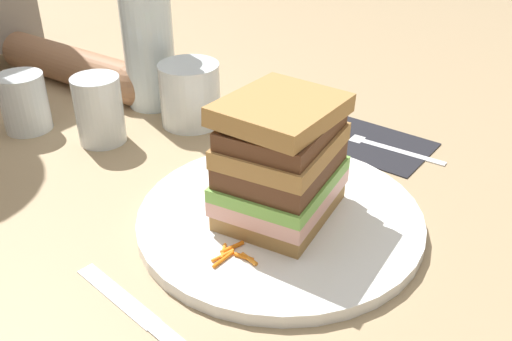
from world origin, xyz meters
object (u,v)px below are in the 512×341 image
at_px(fork, 379,143).
at_px(juice_glass, 190,97).
at_px(sandwich, 281,161).
at_px(empty_tumbler_0, 24,103).
at_px(napkin_dark, 363,140).
at_px(main_plate, 280,218).
at_px(knife, 155,326).
at_px(water_bottle, 147,26).
at_px(empty_tumbler_1, 99,110).

height_order(fork, juice_glass, juice_glass).
bearing_deg(fork, sandwich, 176.45).
bearing_deg(empty_tumbler_0, napkin_dark, -59.69).
bearing_deg(juice_glass, main_plate, -119.26).
distance_m(knife, water_bottle, 0.46).
bearing_deg(knife, fork, -2.60).
distance_m(sandwich, napkin_dark, 0.23).
distance_m(napkin_dark, fork, 0.02).
bearing_deg(napkin_dark, empty_tumbler_0, 120.31).
xyz_separation_m(juice_glass, empty_tumbler_1, (-0.11, 0.06, 0.01)).
bearing_deg(sandwich, fork, -3.55).
bearing_deg(sandwich, juice_glass, 60.76).
xyz_separation_m(main_plate, empty_tumbler_0, (-0.01, 0.40, 0.03)).
height_order(fork, water_bottle, water_bottle).
bearing_deg(knife, juice_glass, 36.06).
xyz_separation_m(fork, water_bottle, (-0.07, 0.33, 0.11)).
xyz_separation_m(sandwich, juice_glass, (0.13, 0.23, -0.04)).
distance_m(main_plate, juice_glass, 0.26).
relative_size(knife, empty_tumbler_1, 2.27).
bearing_deg(main_plate, sandwich, 49.24).
bearing_deg(knife, water_bottle, 43.85).
relative_size(sandwich, empty_tumbler_0, 1.75).
bearing_deg(knife, empty_tumbler_0, 67.01).
height_order(fork, empty_tumbler_1, empty_tumbler_1).
xyz_separation_m(fork, juice_glass, (-0.09, 0.24, 0.03)).
bearing_deg(water_bottle, sandwich, -114.56).
distance_m(napkin_dark, juice_glass, 0.24).
xyz_separation_m(water_bottle, empty_tumbler_0, (-0.16, 0.08, -0.08)).
bearing_deg(napkin_dark, knife, -179.36).
xyz_separation_m(sandwich, fork, (0.21, -0.01, -0.07)).
bearing_deg(water_bottle, juice_glass, -100.63).
distance_m(main_plate, sandwich, 0.07).
xyz_separation_m(main_plate, knife, (-0.18, 0.01, -0.01)).
height_order(juice_glass, empty_tumbler_0, juice_glass).
distance_m(knife, juice_glass, 0.38).
relative_size(sandwich, fork, 0.82).
bearing_deg(knife, napkin_dark, 0.64).
xyz_separation_m(main_plate, juice_glass, (0.13, 0.23, 0.03)).
relative_size(main_plate, empty_tumbler_1, 3.32).
bearing_deg(fork, knife, 177.40).
xyz_separation_m(sandwich, empty_tumbler_1, (0.02, 0.29, -0.03)).
bearing_deg(knife, empty_tumbler_1, 54.75).
height_order(water_bottle, empty_tumbler_0, water_bottle).
distance_m(fork, water_bottle, 0.36).
distance_m(main_plate, water_bottle, 0.37).
xyz_separation_m(fork, empty_tumbler_1, (-0.19, 0.30, 0.04)).
relative_size(main_plate, juice_glass, 3.43).
bearing_deg(empty_tumbler_1, water_bottle, 12.51).
height_order(empty_tumbler_0, empty_tumbler_1, empty_tumbler_1).
bearing_deg(empty_tumbler_0, knife, -112.99).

